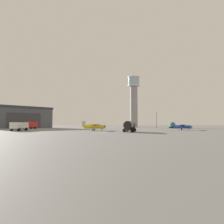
{
  "coord_description": "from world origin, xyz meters",
  "views": [
    {
      "loc": [
        1.73,
        -53.23,
        2.27
      ],
      "look_at": [
        1.59,
        30.44,
        7.23
      ],
      "focal_mm": 31.33,
      "sensor_mm": 36.0,
      "label": 1
    }
  ],
  "objects_px": {
    "truck_box_white": "(20,126)",
    "light_post_west": "(157,118)",
    "airplane_yellow": "(94,126)",
    "truck_box_red": "(30,125)",
    "control_tower": "(134,98)",
    "truck_fuel_tanker_black": "(130,126)",
    "airplane_blue": "(182,126)",
    "truck_flatbed_green": "(173,126)"
  },
  "relations": [
    {
      "from": "airplane_yellow",
      "to": "light_post_west",
      "type": "height_order",
      "value": "light_post_west"
    },
    {
      "from": "truck_fuel_tanker_black",
      "to": "truck_box_white",
      "type": "relative_size",
      "value": 1.1
    },
    {
      "from": "truck_fuel_tanker_black",
      "to": "truck_flatbed_green",
      "type": "xyz_separation_m",
      "value": [
        24.88,
        41.97,
        -0.45
      ]
    },
    {
      "from": "airplane_yellow",
      "to": "control_tower",
      "type": "bearing_deg",
      "value": 76.14
    },
    {
      "from": "truck_fuel_tanker_black",
      "to": "light_post_west",
      "type": "height_order",
      "value": "light_post_west"
    },
    {
      "from": "truck_box_red",
      "to": "airplane_blue",
      "type": "bearing_deg",
      "value": 107.28
    },
    {
      "from": "light_post_west",
      "to": "truck_box_red",
      "type": "bearing_deg",
      "value": -165.83
    },
    {
      "from": "control_tower",
      "to": "truck_box_red",
      "type": "xyz_separation_m",
      "value": [
        -47.48,
        -36.7,
        -16.18
      ]
    },
    {
      "from": "truck_box_white",
      "to": "light_post_west",
      "type": "height_order",
      "value": "light_post_west"
    },
    {
      "from": "airplane_blue",
      "to": "truck_fuel_tanker_black",
      "type": "relative_size",
      "value": 1.25
    },
    {
      "from": "light_post_west",
      "to": "airplane_blue",
      "type": "bearing_deg",
      "value": -83.47
    },
    {
      "from": "truck_flatbed_green",
      "to": "airplane_yellow",
      "type": "bearing_deg",
      "value": 133.63
    },
    {
      "from": "airplane_yellow",
      "to": "truck_box_red",
      "type": "height_order",
      "value": "airplane_yellow"
    },
    {
      "from": "airplane_yellow",
      "to": "truck_box_white",
      "type": "distance_m",
      "value": 23.32
    },
    {
      "from": "light_post_west",
      "to": "truck_box_white",
      "type": "bearing_deg",
      "value": -146.46
    },
    {
      "from": "airplane_blue",
      "to": "airplane_yellow",
      "type": "bearing_deg",
      "value": -144.76
    },
    {
      "from": "control_tower",
      "to": "truck_flatbed_green",
      "type": "relative_size",
      "value": 5.72
    },
    {
      "from": "light_post_west",
      "to": "control_tower",
      "type": "bearing_deg",
      "value": 110.45
    },
    {
      "from": "airplane_yellow",
      "to": "truck_fuel_tanker_black",
      "type": "height_order",
      "value": "airplane_yellow"
    },
    {
      "from": "truck_fuel_tanker_black",
      "to": "truck_flatbed_green",
      "type": "relative_size",
      "value": 1.2
    },
    {
      "from": "control_tower",
      "to": "airplane_yellow",
      "type": "bearing_deg",
      "value": -109.3
    },
    {
      "from": "airplane_yellow",
      "to": "truck_flatbed_green",
      "type": "relative_size",
      "value": 1.74
    },
    {
      "from": "light_post_west",
      "to": "truck_fuel_tanker_black",
      "type": "bearing_deg",
      "value": -111.83
    },
    {
      "from": "airplane_blue",
      "to": "truck_box_red",
      "type": "bearing_deg",
      "value": -166.94
    },
    {
      "from": "control_tower",
      "to": "truck_fuel_tanker_black",
      "type": "xyz_separation_m",
      "value": [
        -8.55,
        -64.95,
        -16.22
      ]
    },
    {
      "from": "truck_fuel_tanker_black",
      "to": "truck_box_red",
      "type": "bearing_deg",
      "value": 67.75
    },
    {
      "from": "airplane_blue",
      "to": "truck_fuel_tanker_black",
      "type": "bearing_deg",
      "value": -116.23
    },
    {
      "from": "control_tower",
      "to": "airplane_blue",
      "type": "relative_size",
      "value": 3.84
    },
    {
      "from": "airplane_yellow",
      "to": "light_post_west",
      "type": "xyz_separation_m",
      "value": [
        27.47,
        31.83,
        3.47
      ]
    },
    {
      "from": "control_tower",
      "to": "truck_fuel_tanker_black",
      "type": "distance_m",
      "value": 67.49
    },
    {
      "from": "airplane_yellow",
      "to": "truck_box_red",
      "type": "xyz_separation_m",
      "value": [
        -28.43,
        17.71,
        0.22
      ]
    },
    {
      "from": "airplane_yellow",
      "to": "truck_flatbed_green",
      "type": "bearing_deg",
      "value": 47.05
    },
    {
      "from": "airplane_blue",
      "to": "truck_flatbed_green",
      "type": "distance_m",
      "value": 26.13
    },
    {
      "from": "airplane_yellow",
      "to": "truck_box_white",
      "type": "height_order",
      "value": "airplane_yellow"
    },
    {
      "from": "airplane_blue",
      "to": "light_post_west",
      "type": "xyz_separation_m",
      "value": [
        -2.98,
        26.06,
        3.62
      ]
    },
    {
      "from": "control_tower",
      "to": "truck_fuel_tanker_black",
      "type": "height_order",
      "value": "control_tower"
    },
    {
      "from": "truck_fuel_tanker_black",
      "to": "truck_box_white",
      "type": "xyz_separation_m",
      "value": [
        -33.75,
        8.74,
        -0.06
      ]
    },
    {
      "from": "airplane_blue",
      "to": "truck_box_red",
      "type": "relative_size",
      "value": 1.24
    },
    {
      "from": "truck_flatbed_green",
      "to": "light_post_west",
      "type": "distance_m",
      "value": 8.76
    },
    {
      "from": "truck_box_white",
      "to": "truck_box_red",
      "type": "bearing_deg",
      "value": -159.47
    },
    {
      "from": "control_tower",
      "to": "light_post_west",
      "type": "bearing_deg",
      "value": -69.55
    },
    {
      "from": "truck_fuel_tanker_black",
      "to": "truck_flatbed_green",
      "type": "height_order",
      "value": "truck_fuel_tanker_black"
    }
  ]
}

